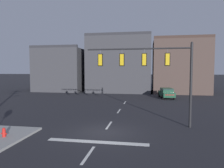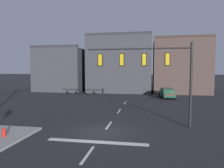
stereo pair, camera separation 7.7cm
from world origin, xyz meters
name	(u,v)px [view 2 (the right image)]	position (x,y,z in m)	size (l,w,h in m)	color
ground_plane	(104,133)	(0.00, 0.00, 0.00)	(400.00, 400.00, 0.00)	#232328
stop_bar_paint	(97,142)	(0.00, -2.00, 0.00)	(6.40, 0.50, 0.01)	silver
lane_centreline	(109,125)	(0.00, 2.00, 0.00)	(0.16, 26.40, 0.01)	silver
signal_mast_near_side	(152,66)	(3.42, 2.49, 4.76)	(8.31, 0.40, 6.62)	black
car_lot_nearside	(167,93)	(6.01, 19.50, 0.86)	(2.38, 4.62, 1.61)	#143D28
fire_hydrant	(4,134)	(-6.08, -2.48, 0.33)	(0.40, 0.30, 0.75)	red
building_row	(124,67)	(-1.93, 28.63, 5.06)	(34.65, 9.28, 11.41)	#38383D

